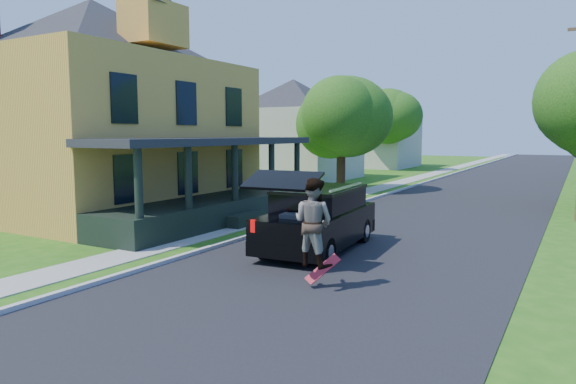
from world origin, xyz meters
The scene contains 13 objects.
ground centered at (0.00, 0.00, 0.00)m, with size 140.00×140.00×0.00m, color #255A12.
street centered at (0.00, 20.00, 0.00)m, with size 8.00×120.00×0.02m, color black.
curb centered at (-4.05, 20.00, 0.00)m, with size 0.15×120.00×0.12m, color #ADACA7.
sidewalk centered at (-5.60, 20.00, 0.00)m, with size 1.30×120.00×0.03m, color #9F9F96.
front_walk centered at (-9.50, 6.00, 0.00)m, with size 6.50×1.20×0.03m, color #9F9F96.
main_house centered at (-12.80, 5.99, 4.92)m, with size 15.56×15.56×10.10m.
neighbor_house_mid centered at (-13.50, 24.00, 4.19)m, with size 12.78×12.78×8.30m.
neighbor_house_far centered at (-13.50, 40.00, 4.19)m, with size 12.78×12.78×8.30m.
black_suv centered at (-1.40, 3.85, 0.91)m, with size 2.31×5.22×2.37m.
skateboarder centered at (0.13, 0.57, 1.43)m, with size 0.98×0.81×1.87m.
skateboard centered at (0.28, 0.73, 0.38)m, with size 0.64×0.61×0.61m.
tree_left_mid centered at (-7.03, 18.03, 4.63)m, with size 5.44×5.46×7.29m.
tree_left_far centered at (-10.56, 36.64, 5.38)m, with size 5.84×5.86×8.25m.
Camera 1 is at (4.96, -8.90, 3.27)m, focal length 32.00 mm.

